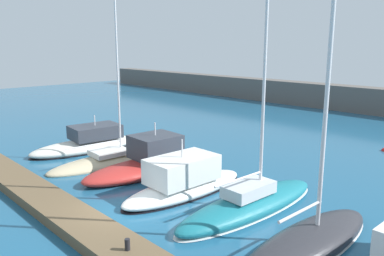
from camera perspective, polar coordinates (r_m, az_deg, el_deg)
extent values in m
plane|color=#1E567A|center=(19.01, -10.29, -12.71)|extent=(120.00, 120.00, 0.00)
cube|color=brown|center=(18.02, -15.73, -13.55)|extent=(28.26, 1.99, 0.51)
ellipsoid|color=silver|center=(30.79, -15.23, -2.65)|extent=(3.62, 8.66, 1.14)
ellipsoid|color=black|center=(30.86, -15.21, -3.12)|extent=(3.66, 8.75, 0.12)
cube|color=#333842|center=(30.84, -13.97, -0.52)|extent=(2.77, 3.85, 0.99)
cube|color=black|center=(31.00, -13.17, -0.13)|extent=(2.25, 1.13, 0.56)
cylinder|color=silver|center=(30.67, -14.05, 1.09)|extent=(0.08, 0.08, 0.77)
ellipsoid|color=beige|center=(27.28, -11.69, -4.84)|extent=(3.20, 9.16, 1.02)
cylinder|color=silver|center=(26.49, -11.04, 13.53)|extent=(0.12, 0.12, 16.16)
cylinder|color=silver|center=(26.38, -14.11, -2.36)|extent=(0.30, 3.85, 0.09)
cube|color=silver|center=(27.02, -12.03, -3.47)|extent=(1.83, 2.45, 0.39)
ellipsoid|color=#B72D28|center=(24.69, -6.60, -5.83)|extent=(3.38, 8.86, 1.14)
cube|color=#333842|center=(24.69, -5.38, -2.68)|extent=(2.58, 2.93, 1.44)
cube|color=black|center=(24.96, -4.29, -1.99)|extent=(2.22, 0.82, 0.81)
cylinder|color=silver|center=(24.43, -5.43, -0.13)|extent=(0.08, 0.08, 0.81)
ellipsoid|color=white|center=(21.49, -1.00, -8.80)|extent=(2.67, 8.08, 0.96)
ellipsoid|color=black|center=(21.57, -1.00, -9.35)|extent=(2.70, 8.16, 0.12)
cube|color=silver|center=(20.98, -1.44, -6.01)|extent=(2.28, 3.83, 1.33)
cube|color=black|center=(21.85, 1.45, -4.71)|extent=(2.00, 0.99, 0.75)
cylinder|color=silver|center=(20.65, -1.46, -2.97)|extent=(0.08, 0.08, 0.98)
ellipsoid|color=#19707F|center=(19.59, 8.49, -11.05)|extent=(2.65, 9.48, 1.11)
ellipsoid|color=silver|center=(19.68, 8.47, -11.68)|extent=(2.67, 9.58, 0.12)
cylinder|color=silver|center=(18.64, 10.90, 16.49)|extent=(0.15, 0.15, 17.19)
cylinder|color=silver|center=(18.42, 6.92, -7.41)|extent=(0.21, 3.22, 0.11)
cube|color=silver|center=(19.17, 8.30, -8.85)|extent=(1.46, 2.66, 0.58)
ellipsoid|color=#2D2D33|center=(16.83, 16.73, -15.67)|extent=(2.46, 8.20, 1.12)
ellipsoid|color=silver|center=(16.92, 16.69, -16.28)|extent=(2.49, 8.28, 0.12)
cylinder|color=silver|center=(15.46, 19.42, 8.91)|extent=(0.17, 0.17, 12.91)
cylinder|color=silver|center=(15.58, 15.62, -11.64)|extent=(0.17, 2.82, 0.12)
cylinder|color=black|center=(15.13, -9.43, -16.45)|extent=(0.20, 0.20, 0.44)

